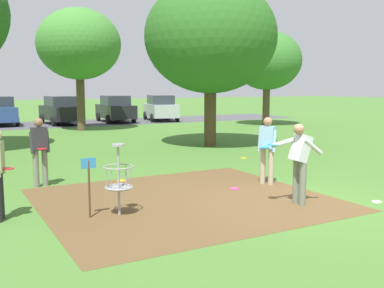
{
  "coord_description": "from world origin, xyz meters",
  "views": [
    {
      "loc": [
        -6.56,
        -7.07,
        2.47
      ],
      "look_at": [
        -1.03,
        2.91,
        1.0
      ],
      "focal_mm": 41.8,
      "sensor_mm": 36.0,
      "label": 1
    }
  ],
  "objects_px": {
    "frisbee_mid_grass": "(235,189)",
    "parked_car_center_right": "(115,109)",
    "tree_mid_left": "(267,61)",
    "tree_near_left": "(79,44)",
    "player_waiting_left": "(267,147)",
    "tree_far_left": "(211,37)",
    "frisbee_by_tee": "(121,181)",
    "frisbee_far_right": "(244,158)",
    "parked_car_rightmost": "(161,108)",
    "frisbee_near_basket": "(377,202)",
    "player_foreground_watching": "(40,148)",
    "parked_car_center_left": "(61,110)",
    "disc_golf_basket": "(115,177)",
    "player_waiting_right": "(299,158)"
  },
  "relations": [
    {
      "from": "frisbee_mid_grass",
      "to": "parked_car_center_right",
      "type": "distance_m",
      "value": 21.56
    },
    {
      "from": "tree_mid_left",
      "to": "tree_near_left",
      "type": "bearing_deg",
      "value": 169.2
    },
    {
      "from": "player_waiting_left",
      "to": "tree_far_left",
      "type": "bearing_deg",
      "value": 69.82
    },
    {
      "from": "frisbee_by_tee",
      "to": "frisbee_far_right",
      "type": "height_order",
      "value": "same"
    },
    {
      "from": "parked_car_rightmost",
      "to": "frisbee_near_basket",
      "type": "bearing_deg",
      "value": -103.87
    },
    {
      "from": "player_foreground_watching",
      "to": "frisbee_mid_grass",
      "type": "xyz_separation_m",
      "value": [
        4.05,
        -2.56,
        -0.96
      ]
    },
    {
      "from": "player_waiting_left",
      "to": "frisbee_mid_grass",
      "type": "relative_size",
      "value": 7.81
    },
    {
      "from": "parked_car_center_right",
      "to": "tree_near_left",
      "type": "bearing_deg",
      "value": -127.39
    },
    {
      "from": "tree_mid_left",
      "to": "frisbee_mid_grass",
      "type": "bearing_deg",
      "value": -130.62
    },
    {
      "from": "parked_car_rightmost",
      "to": "player_waiting_left",
      "type": "bearing_deg",
      "value": -107.93
    },
    {
      "from": "player_waiting_left",
      "to": "tree_mid_left",
      "type": "distance_m",
      "value": 18.09
    },
    {
      "from": "frisbee_mid_grass",
      "to": "tree_mid_left",
      "type": "height_order",
      "value": "tree_mid_left"
    },
    {
      "from": "player_waiting_left",
      "to": "tree_mid_left",
      "type": "height_order",
      "value": "tree_mid_left"
    },
    {
      "from": "tree_mid_left",
      "to": "parked_car_center_left",
      "type": "bearing_deg",
      "value": 148.33
    },
    {
      "from": "disc_golf_basket",
      "to": "frisbee_far_right",
      "type": "relative_size",
      "value": 6.51
    },
    {
      "from": "frisbee_far_right",
      "to": "parked_car_center_right",
      "type": "relative_size",
      "value": 0.05
    },
    {
      "from": "player_waiting_right",
      "to": "parked_car_center_left",
      "type": "bearing_deg",
      "value": 89.28
    },
    {
      "from": "disc_golf_basket",
      "to": "frisbee_by_tee",
      "type": "bearing_deg",
      "value": 68.3
    },
    {
      "from": "player_waiting_left",
      "to": "parked_car_center_right",
      "type": "distance_m",
      "value": 21.29
    },
    {
      "from": "frisbee_near_basket",
      "to": "player_foreground_watching",
      "type": "bearing_deg",
      "value": 139.89
    },
    {
      "from": "frisbee_near_basket",
      "to": "parked_car_rightmost",
      "type": "bearing_deg",
      "value": 76.13
    },
    {
      "from": "tree_far_left",
      "to": "disc_golf_basket",
      "type": "bearing_deg",
      "value": -131.33
    },
    {
      "from": "frisbee_by_tee",
      "to": "tree_mid_left",
      "type": "relative_size",
      "value": 0.04
    },
    {
      "from": "frisbee_by_tee",
      "to": "frisbee_far_right",
      "type": "xyz_separation_m",
      "value": [
        5.01,
        1.48,
        0.0
      ]
    },
    {
      "from": "frisbee_near_basket",
      "to": "frisbee_mid_grass",
      "type": "bearing_deg",
      "value": 128.14
    },
    {
      "from": "tree_near_left",
      "to": "parked_car_center_right",
      "type": "relative_size",
      "value": 1.57
    },
    {
      "from": "frisbee_by_tee",
      "to": "tree_mid_left",
      "type": "xyz_separation_m",
      "value": [
        14.14,
        11.83,
        4.08
      ]
    },
    {
      "from": "tree_mid_left",
      "to": "parked_car_center_right",
      "type": "height_order",
      "value": "tree_mid_left"
    },
    {
      "from": "frisbee_by_tee",
      "to": "player_waiting_right",
      "type": "bearing_deg",
      "value": -58.95
    },
    {
      "from": "player_waiting_right",
      "to": "tree_mid_left",
      "type": "height_order",
      "value": "tree_mid_left"
    },
    {
      "from": "frisbee_far_right",
      "to": "parked_car_rightmost",
      "type": "xyz_separation_m",
      "value": [
        4.81,
        17.09,
        0.91
      ]
    },
    {
      "from": "player_foreground_watching",
      "to": "frisbee_by_tee",
      "type": "height_order",
      "value": "player_foreground_watching"
    },
    {
      "from": "tree_mid_left",
      "to": "parked_car_center_left",
      "type": "height_order",
      "value": "tree_mid_left"
    },
    {
      "from": "frisbee_by_tee",
      "to": "tree_far_left",
      "type": "xyz_separation_m",
      "value": [
        5.69,
        4.85,
        4.45
      ]
    },
    {
      "from": "player_waiting_left",
      "to": "frisbee_near_basket",
      "type": "relative_size",
      "value": 8.41
    },
    {
      "from": "frisbee_mid_grass",
      "to": "tree_far_left",
      "type": "relative_size",
      "value": 0.03
    },
    {
      "from": "player_waiting_right",
      "to": "tree_mid_left",
      "type": "bearing_deg",
      "value": 53.65
    },
    {
      "from": "player_foreground_watching",
      "to": "frisbee_by_tee",
      "type": "xyz_separation_m",
      "value": [
        1.96,
        -0.34,
        -0.96
      ]
    },
    {
      "from": "frisbee_far_right",
      "to": "frisbee_near_basket",
      "type": "bearing_deg",
      "value": -98.61
    },
    {
      "from": "player_waiting_left",
      "to": "frisbee_by_tee",
      "type": "height_order",
      "value": "player_waiting_left"
    },
    {
      "from": "disc_golf_basket",
      "to": "parked_car_center_left",
      "type": "distance_m",
      "value": 22.17
    },
    {
      "from": "frisbee_mid_grass",
      "to": "parked_car_center_left",
      "type": "bearing_deg",
      "value": 88.25
    },
    {
      "from": "frisbee_near_basket",
      "to": "parked_car_rightmost",
      "type": "xyz_separation_m",
      "value": [
        5.75,
        23.3,
        0.91
      ]
    },
    {
      "from": "tree_far_left",
      "to": "frisbee_by_tee",
      "type": "bearing_deg",
      "value": -139.53
    },
    {
      "from": "player_foreground_watching",
      "to": "tree_near_left",
      "type": "distance_m",
      "value": 14.95
    },
    {
      "from": "frisbee_far_right",
      "to": "disc_golf_basket",
      "type": "bearing_deg",
      "value": -144.35
    },
    {
      "from": "disc_golf_basket",
      "to": "player_waiting_left",
      "type": "xyz_separation_m",
      "value": [
        4.29,
        0.79,
        0.21
      ]
    },
    {
      "from": "disc_golf_basket",
      "to": "frisbee_by_tee",
      "type": "height_order",
      "value": "disc_golf_basket"
    },
    {
      "from": "player_waiting_left",
      "to": "frisbee_mid_grass",
      "type": "xyz_separation_m",
      "value": [
        -1.02,
        -0.06,
        -0.96
      ]
    },
    {
      "from": "frisbee_by_tee",
      "to": "parked_car_center_left",
      "type": "xyz_separation_m",
      "value": [
        2.73,
        18.87,
        0.91
      ]
    }
  ]
}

